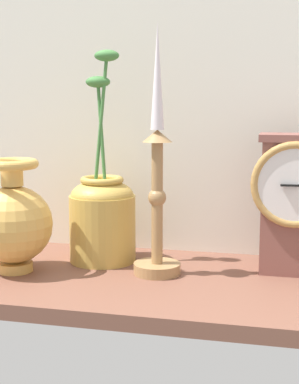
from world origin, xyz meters
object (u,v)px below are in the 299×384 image
(brass_vase_bulbous, at_px, (14,221))
(mantel_clock, at_px, (294,201))
(candlestick_tall_left, at_px, (157,185))
(brass_vase_jar, at_px, (102,214))

(brass_vase_bulbous, bearing_deg, mantel_clock, 12.50)
(candlestick_tall_left, bearing_deg, brass_vase_bulbous, -169.65)
(brass_vase_bulbous, height_order, brass_vase_jar, brass_vase_jar)
(brass_vase_jar, bearing_deg, candlestick_tall_left, -25.86)
(mantel_clock, distance_m, candlestick_tall_left, 0.23)
(candlestick_tall_left, distance_m, brass_vase_jar, 0.14)
(brass_vase_jar, bearing_deg, brass_vase_bulbous, -141.75)
(brass_vase_bulbous, xyz_separation_m, brass_vase_jar, (0.12, 0.10, -0.00))
(mantel_clock, height_order, brass_vase_jar, brass_vase_jar)
(brass_vase_bulbous, bearing_deg, candlestick_tall_left, 10.35)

